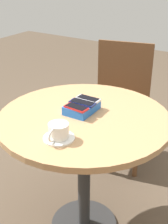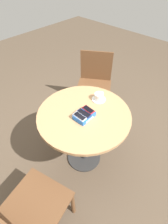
{
  "view_description": "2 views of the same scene",
  "coord_description": "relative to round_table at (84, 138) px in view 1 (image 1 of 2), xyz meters",
  "views": [
    {
      "loc": [
        1.16,
        0.74,
        1.45
      ],
      "look_at": [
        0.0,
        0.0,
        0.76
      ],
      "focal_mm": 50.0,
      "sensor_mm": 36.0,
      "label": 1
    },
    {
      "loc": [
        -0.83,
        -0.77,
        1.87
      ],
      "look_at": [
        0.0,
        0.0,
        0.76
      ],
      "focal_mm": 28.0,
      "sensor_mm": 36.0,
      "label": 2
    }
  ],
  "objects": [
    {
      "name": "round_table",
      "position": [
        0.0,
        0.0,
        0.0
      ],
      "size": [
        0.87,
        0.87,
        0.74
      ],
      "color": "#2D2D2D",
      "rests_on": "ground_plane"
    },
    {
      "name": "chair_near_window",
      "position": [
        -0.82,
        -0.2,
        -0.15
      ],
      "size": [
        0.54,
        0.54,
        0.88
      ],
      "color": "brown",
      "rests_on": "ground_plane"
    },
    {
      "name": "phone_navy",
      "position": [
        -0.03,
        -0.03,
        0.18
      ],
      "size": [
        0.06,
        0.14,
        0.01
      ],
      "color": "navy",
      "rests_on": "phone_box"
    },
    {
      "name": "coffee_cup",
      "position": [
        0.25,
        0.03,
        0.17
      ],
      "size": [
        0.12,
        0.09,
        0.07
      ],
      "color": "silver",
      "rests_on": "saucer"
    },
    {
      "name": "phone_white",
      "position": [
        -0.09,
        -0.03,
        0.18
      ],
      "size": [
        0.05,
        0.12,
        0.01
      ],
      "color": "silver",
      "rests_on": "phone_box"
    },
    {
      "name": "phone_red",
      "position": [
        0.03,
        -0.03,
        0.18
      ],
      "size": [
        0.06,
        0.12,
        0.01
      ],
      "color": "red",
      "rests_on": "phone_box"
    },
    {
      "name": "saucer",
      "position": [
        0.24,
        0.03,
        0.14
      ],
      "size": [
        0.14,
        0.14,
        0.01
      ],
      "primitive_type": "cylinder",
      "color": "silver",
      "rests_on": "round_table"
    },
    {
      "name": "phone_box",
      "position": [
        -0.03,
        -0.03,
        0.15
      ],
      "size": [
        0.18,
        0.13,
        0.04
      ],
      "color": "blue",
      "rests_on": "round_table"
    }
  ]
}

